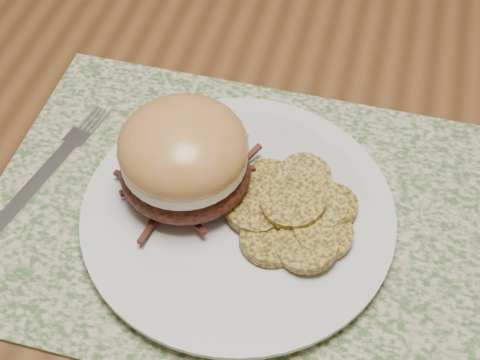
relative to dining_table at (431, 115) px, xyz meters
name	(u,v)px	position (x,y,z in m)	size (l,w,h in m)	color
ground	(355,351)	(0.00, 0.00, -0.67)	(3.50, 3.50, 0.00)	brown
dining_table	(431,115)	(0.00, 0.00, 0.00)	(1.50, 0.90, 0.75)	brown
placemat	(236,214)	(-0.17, -0.26, 0.08)	(0.45, 0.33, 0.00)	#416131
dinner_plate	(238,214)	(-0.17, -0.26, 0.09)	(0.26, 0.26, 0.02)	silver
pork_sandwich	(184,158)	(-0.22, -0.25, 0.14)	(0.13, 0.13, 0.09)	black
roasted_potatoes	(296,212)	(-0.12, -0.26, 0.11)	(0.12, 0.14, 0.03)	#A38530
fork	(48,171)	(-0.36, -0.25, 0.09)	(0.06, 0.18, 0.00)	silver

